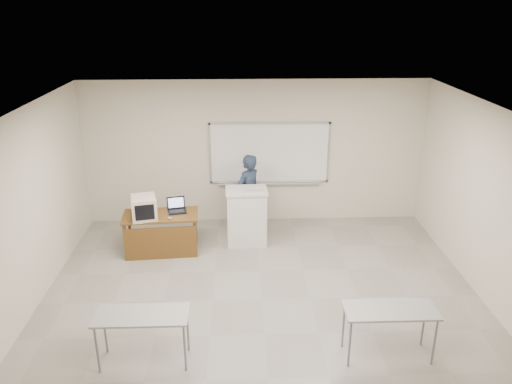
{
  "coord_description": "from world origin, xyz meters",
  "views": [
    {
      "loc": [
        -0.34,
        -5.88,
        4.47
      ],
      "look_at": [
        -0.04,
        2.2,
        1.33
      ],
      "focal_mm": 35.0,
      "sensor_mm": 36.0,
      "label": 1
    }
  ],
  "objects_px": {
    "mouse": "(170,218)",
    "keyboard": "(255,191)",
    "instructor_desk": "(160,228)",
    "laptop": "(177,208)",
    "presenter": "(248,194)",
    "whiteboard": "(270,154)",
    "podium": "(247,216)",
    "crt_monitor": "(144,207)"
  },
  "relations": [
    {
      "from": "mouse",
      "to": "podium",
      "type": "bearing_deg",
      "value": 34.85
    },
    {
      "from": "keyboard",
      "to": "laptop",
      "type": "bearing_deg",
      "value": 171.93
    },
    {
      "from": "mouse",
      "to": "keyboard",
      "type": "bearing_deg",
      "value": 28.97
    },
    {
      "from": "crt_monitor",
      "to": "mouse",
      "type": "xyz_separation_m",
      "value": [
        0.47,
        -0.08,
        -0.18
      ]
    },
    {
      "from": "laptop",
      "to": "mouse",
      "type": "relative_size",
      "value": 3.87
    },
    {
      "from": "instructor_desk",
      "to": "crt_monitor",
      "type": "height_order",
      "value": "crt_monitor"
    },
    {
      "from": "instructor_desk",
      "to": "mouse",
      "type": "height_order",
      "value": "mouse"
    },
    {
      "from": "presenter",
      "to": "laptop",
      "type": "bearing_deg",
      "value": -19.31
    },
    {
      "from": "laptop",
      "to": "keyboard",
      "type": "distance_m",
      "value": 1.48
    },
    {
      "from": "instructor_desk",
      "to": "laptop",
      "type": "bearing_deg",
      "value": 37.4
    },
    {
      "from": "presenter",
      "to": "instructor_desk",
      "type": "bearing_deg",
      "value": -15.78
    },
    {
      "from": "whiteboard",
      "to": "podium",
      "type": "height_order",
      "value": "whiteboard"
    },
    {
      "from": "mouse",
      "to": "laptop",
      "type": "bearing_deg",
      "value": 89.38
    },
    {
      "from": "whiteboard",
      "to": "instructor_desk",
      "type": "bearing_deg",
      "value": -144.85
    },
    {
      "from": "podium",
      "to": "crt_monitor",
      "type": "xyz_separation_m",
      "value": [
        -1.87,
        -0.43,
        0.39
      ]
    },
    {
      "from": "instructor_desk",
      "to": "podium",
      "type": "height_order",
      "value": "podium"
    },
    {
      "from": "laptop",
      "to": "mouse",
      "type": "height_order",
      "value": "laptop"
    },
    {
      "from": "instructor_desk",
      "to": "laptop",
      "type": "height_order",
      "value": "laptop"
    },
    {
      "from": "crt_monitor",
      "to": "laptop",
      "type": "height_order",
      "value": "crt_monitor"
    },
    {
      "from": "instructor_desk",
      "to": "crt_monitor",
      "type": "xyz_separation_m",
      "value": [
        -0.27,
        -0.01,
        0.41
      ]
    },
    {
      "from": "instructor_desk",
      "to": "crt_monitor",
      "type": "relative_size",
      "value": 2.81
    },
    {
      "from": "whiteboard",
      "to": "presenter",
      "type": "distance_m",
      "value": 0.99
    },
    {
      "from": "whiteboard",
      "to": "laptop",
      "type": "distance_m",
      "value": 2.27
    },
    {
      "from": "keyboard",
      "to": "instructor_desk",
      "type": "bearing_deg",
      "value": -179.6
    },
    {
      "from": "mouse",
      "to": "whiteboard",
      "type": "bearing_deg",
      "value": 54.61
    },
    {
      "from": "podium",
      "to": "laptop",
      "type": "xyz_separation_m",
      "value": [
        -1.3,
        -0.15,
        0.25
      ]
    },
    {
      "from": "instructor_desk",
      "to": "mouse",
      "type": "relative_size",
      "value": 15.91
    },
    {
      "from": "whiteboard",
      "to": "crt_monitor",
      "type": "bearing_deg",
      "value": -147.78
    },
    {
      "from": "instructor_desk",
      "to": "laptop",
      "type": "relative_size",
      "value": 4.11
    },
    {
      "from": "mouse",
      "to": "crt_monitor",
      "type": "bearing_deg",
      "value": -174.06
    },
    {
      "from": "keyboard",
      "to": "presenter",
      "type": "relative_size",
      "value": 0.25
    },
    {
      "from": "podium",
      "to": "presenter",
      "type": "distance_m",
      "value": 0.55
    },
    {
      "from": "instructor_desk",
      "to": "crt_monitor",
      "type": "distance_m",
      "value": 0.49
    },
    {
      "from": "podium",
      "to": "keyboard",
      "type": "xyz_separation_m",
      "value": [
        0.15,
        -0.12,
        0.56
      ]
    },
    {
      "from": "laptop",
      "to": "mouse",
      "type": "distance_m",
      "value": 0.37
    },
    {
      "from": "mouse",
      "to": "keyboard",
      "type": "relative_size",
      "value": 0.21
    },
    {
      "from": "crt_monitor",
      "to": "laptop",
      "type": "bearing_deg",
      "value": 13.23
    },
    {
      "from": "keyboard",
      "to": "presenter",
      "type": "bearing_deg",
      "value": 91.3
    },
    {
      "from": "keyboard",
      "to": "crt_monitor",
      "type": "bearing_deg",
      "value": 179.54
    },
    {
      "from": "podium",
      "to": "keyboard",
      "type": "relative_size",
      "value": 2.74
    },
    {
      "from": "crt_monitor",
      "to": "laptop",
      "type": "distance_m",
      "value": 0.65
    },
    {
      "from": "whiteboard",
      "to": "keyboard",
      "type": "xyz_separation_m",
      "value": [
        -0.35,
        -1.18,
        -0.36
      ]
    }
  ]
}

